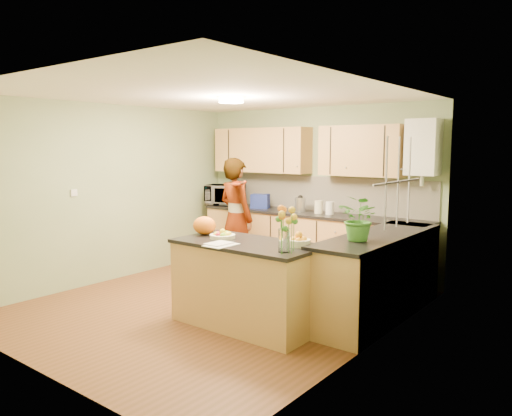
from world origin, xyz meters
The scene contains 28 objects.
floor centered at (0.00, 0.00, 0.00)m, with size 4.50×4.50×0.00m, color brown.
ceiling centered at (0.00, 0.00, 2.50)m, with size 4.00×4.50×0.02m, color white.
wall_back centered at (0.00, 2.25, 1.25)m, with size 4.00×0.02×2.50m, color gray.
wall_front centered at (0.00, -2.25, 1.25)m, with size 4.00×0.02×2.50m, color gray.
wall_left centered at (-2.00, 0.00, 1.25)m, with size 0.02×4.50×2.50m, color gray.
wall_right centered at (2.00, 0.00, 1.25)m, with size 0.02×4.50×2.50m, color gray.
back_counter centered at (0.10, 1.95, 0.47)m, with size 3.64×0.62×0.94m.
right_counter centered at (1.70, 0.85, 0.47)m, with size 0.62×2.24×0.94m.
splashback centered at (0.10, 2.23, 1.20)m, with size 3.60×0.02×0.52m, color silver.
upper_cabinets centered at (-0.18, 2.08, 1.85)m, with size 3.20×0.34×0.70m.
boiler centered at (1.70, 2.09, 1.90)m, with size 0.40×0.30×0.86m.
window_right centered at (1.99, 0.60, 1.55)m, with size 0.01×1.30×1.05m.
light_switch centered at (-1.99, -0.60, 1.30)m, with size 0.02×0.09×0.09m, color white.
ceiling_lamp centered at (0.00, 0.30, 2.46)m, with size 0.30×0.30×0.07m.
peninsula_island centered at (0.71, -0.27, 0.45)m, with size 1.58×0.81×0.91m.
fruit_dish centered at (0.36, -0.27, 0.95)m, with size 0.28×0.28×0.10m.
orange_bowl centered at (1.26, -0.12, 0.97)m, with size 0.24×0.24×0.14m.
flower_vase centered at (1.31, -0.45, 1.24)m, with size 0.27×0.27×0.50m.
orange_bag centered at (0.04, -0.22, 1.01)m, with size 0.28×0.24×0.21m, color orange.
papers centered at (0.61, -0.57, 0.91)m, with size 0.24×0.33×0.01m, color white.
violinist centered at (-0.66, 1.15, 0.88)m, with size 0.64×0.42×1.75m, color tan.
violin centered at (-0.46, 0.93, 1.40)m, with size 0.58×0.23×0.12m, color #500F05, non-canonical shape.
microwave centered at (-1.54, 1.91, 1.11)m, with size 0.60×0.41×0.33m, color white.
blue_box centered at (-0.81, 1.93, 1.05)m, with size 0.28×0.20×0.22m, color navy.
kettle centered at (-0.06, 1.93, 1.06)m, with size 0.15×0.15×0.29m.
jar_cream centered at (0.25, 1.95, 1.03)m, with size 0.12×0.12×0.18m, color beige.
jar_white centered at (0.43, 1.95, 1.03)m, with size 0.12×0.12×0.18m, color white.
potted_plant centered at (1.70, 0.34, 1.18)m, with size 0.43×0.37×0.47m, color #387727.
Camera 1 is at (3.97, -4.30, 1.91)m, focal length 35.00 mm.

